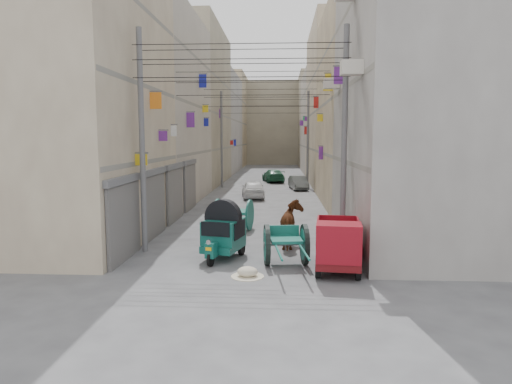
# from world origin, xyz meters

# --- Properties ---
(ground) EXTENTS (140.00, 140.00, 0.00)m
(ground) POSITION_xyz_m (0.00, 0.00, 0.00)
(ground) COLOR #49494B
(ground) RESTS_ON ground
(building_row_left) EXTENTS (8.00, 62.00, 14.00)m
(building_row_left) POSITION_xyz_m (-8.00, 34.13, 6.46)
(building_row_left) COLOR beige
(building_row_left) RESTS_ON ground
(building_row_right) EXTENTS (8.00, 62.00, 14.00)m
(building_row_right) POSITION_xyz_m (8.00, 34.13, 6.46)
(building_row_right) COLOR #A5A09A
(building_row_right) RESTS_ON ground
(end_cap_building) EXTENTS (22.00, 10.00, 13.00)m
(end_cap_building) POSITION_xyz_m (0.00, 66.00, 6.50)
(end_cap_building) COLOR tan
(end_cap_building) RESTS_ON ground
(shutters_left) EXTENTS (0.18, 14.40, 2.88)m
(shutters_left) POSITION_xyz_m (-3.92, 10.38, 1.49)
(shutters_left) COLOR #505055
(shutters_left) RESTS_ON ground
(signboards) EXTENTS (8.22, 40.52, 5.67)m
(signboards) POSITION_xyz_m (-0.01, 21.66, 3.43)
(signboards) COLOR #6D2790
(signboards) RESTS_ON ground
(ac_units) EXTENTS (0.70, 6.55, 3.35)m
(ac_units) POSITION_xyz_m (3.65, 7.67, 7.43)
(ac_units) COLOR beige
(ac_units) RESTS_ON ground
(utility_poles) EXTENTS (7.40, 22.20, 8.00)m
(utility_poles) POSITION_xyz_m (0.00, 17.00, 4.00)
(utility_poles) COLOR #5D5C5F
(utility_poles) RESTS_ON ground
(overhead_cables) EXTENTS (7.40, 22.52, 1.12)m
(overhead_cables) POSITION_xyz_m (0.00, 14.40, 6.77)
(overhead_cables) COLOR black
(overhead_cables) RESTS_ON ground
(auto_rickshaw) EXTENTS (1.63, 2.31, 1.57)m
(auto_rickshaw) POSITION_xyz_m (-0.59, 5.24, 0.92)
(auto_rickshaw) COLOR black
(auto_rickshaw) RESTS_ON ground
(tonga_cart) EXTENTS (1.53, 3.08, 1.34)m
(tonga_cart) POSITION_xyz_m (1.57, 4.49, 0.70)
(tonga_cart) COLOR black
(tonga_cart) RESTS_ON ground
(mini_truck) EXTENTS (1.64, 3.11, 1.68)m
(mini_truck) POSITION_xyz_m (3.16, 3.66, 0.80)
(mini_truck) COLOR black
(mini_truck) RESTS_ON ground
(second_cart) EXTENTS (1.80, 1.65, 1.40)m
(second_cart) POSITION_xyz_m (-0.75, 10.19, 0.75)
(second_cart) COLOR #155E51
(second_cart) RESTS_ON ground
(feed_sack) EXTENTS (0.62, 0.50, 0.31)m
(feed_sack) POSITION_xyz_m (0.41, 3.09, 0.15)
(feed_sack) COLOR beige
(feed_sack) RESTS_ON ground
(horse) EXTENTS (0.94, 2.07, 1.75)m
(horse) POSITION_xyz_m (1.84, 7.00, 0.87)
(horse) COLOR brown
(horse) RESTS_ON ground
(distant_car_white) EXTENTS (1.91, 3.82, 1.25)m
(distant_car_white) POSITION_xyz_m (-0.54, 21.22, 0.63)
(distant_car_white) COLOR white
(distant_car_white) RESTS_ON ground
(distant_car_grey) EXTENTS (1.66, 3.51, 1.11)m
(distant_car_grey) POSITION_xyz_m (2.80, 26.66, 0.56)
(distant_car_grey) COLOR #505552
(distant_car_grey) RESTS_ON ground
(distant_car_green) EXTENTS (2.43, 4.35, 1.19)m
(distant_car_green) POSITION_xyz_m (0.66, 33.13, 0.60)
(distant_car_green) COLOR #1D5638
(distant_car_green) RESTS_ON ground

